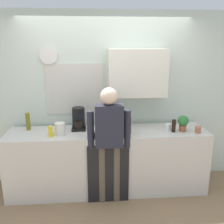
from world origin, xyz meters
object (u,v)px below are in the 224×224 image
at_px(coffee_maker, 79,119).
at_px(person_at_sink, 109,137).
at_px(cup_terracotta_mug, 198,130).
at_px(cup_white_mug, 168,127).
at_px(cup_yellow_cup, 118,129).
at_px(bottle_dark_sauce, 174,126).
at_px(bottle_amber_beer, 129,125).
at_px(bottle_olive_oil, 28,121).
at_px(dish_soap, 50,131).
at_px(mixing_bowl, 98,133).
at_px(storage_canister, 60,129).
at_px(potted_plant, 183,122).

bearing_deg(coffee_maker, person_at_sink, -46.41).
height_order(cup_terracotta_mug, cup_white_mug, cup_white_mug).
bearing_deg(cup_yellow_cup, coffee_maker, 160.79).
distance_m(bottle_dark_sauce, bottle_amber_beer, 0.64).
distance_m(coffee_maker, bottle_amber_beer, 0.75).
bearing_deg(coffee_maker, cup_yellow_cup, -19.21).
distance_m(coffee_maker, bottle_dark_sauce, 1.36).
height_order(bottle_olive_oil, dish_soap, bottle_olive_oil).
relative_size(bottle_olive_oil, cup_yellow_cup, 2.94).
relative_size(bottle_dark_sauce, cup_terracotta_mug, 1.96).
height_order(mixing_bowl, storage_canister, storage_canister).
xyz_separation_m(cup_terracotta_mug, dish_soap, (-2.03, 0.02, 0.03)).
bearing_deg(bottle_dark_sauce, mixing_bowl, -176.77).
xyz_separation_m(bottle_olive_oil, dish_soap, (0.36, -0.32, -0.05)).
bearing_deg(potted_plant, bottle_dark_sauce, -172.54).
xyz_separation_m(cup_terracotta_mug, potted_plant, (-0.19, 0.08, 0.09)).
height_order(cup_terracotta_mug, mixing_bowl, cup_terracotta_mug).
bearing_deg(bottle_amber_beer, bottle_dark_sauce, -0.15).
bearing_deg(bottle_olive_oil, mixing_bowl, -18.57).
distance_m(bottle_olive_oil, dish_soap, 0.48).
bearing_deg(bottle_amber_beer, person_at_sink, -146.93).
bearing_deg(potted_plant, bottle_olive_oil, 173.42).
height_order(coffee_maker, bottle_dark_sauce, coffee_maker).
relative_size(mixing_bowl, potted_plant, 0.96).
bearing_deg(person_at_sink, bottle_olive_oil, 154.78).
height_order(bottle_dark_sauce, person_at_sink, person_at_sink).
distance_m(coffee_maker, person_at_sink, 0.61).
xyz_separation_m(bottle_dark_sauce, potted_plant, (0.14, 0.02, 0.04)).
relative_size(bottle_dark_sauce, mixing_bowl, 0.82).
xyz_separation_m(cup_yellow_cup, dish_soap, (-0.92, -0.09, 0.04)).
bearing_deg(potted_plant, cup_yellow_cup, 178.10).
xyz_separation_m(bottle_dark_sauce, storage_canister, (-1.58, 0.02, -0.01)).
relative_size(cup_white_mug, dish_soap, 0.53).
bearing_deg(coffee_maker, bottle_amber_beer, -18.91).
bearing_deg(mixing_bowl, cup_white_mug, 7.67).
bearing_deg(person_at_sink, coffee_maker, 130.46).
bearing_deg(bottle_dark_sauce, bottle_olive_oil, 172.49).
bearing_deg(cup_terracotta_mug, bottle_olive_oil, 171.97).
height_order(bottle_olive_oil, cup_terracotta_mug, bottle_olive_oil).
relative_size(mixing_bowl, person_at_sink, 0.14).
bearing_deg(coffee_maker, bottle_olive_oil, 177.69).
distance_m(dish_soap, storage_canister, 0.14).
bearing_deg(dish_soap, potted_plant, 1.94).
xyz_separation_m(bottle_amber_beer, potted_plant, (0.77, 0.02, 0.02)).
distance_m(bottle_olive_oil, cup_terracotta_mug, 2.42).
distance_m(cup_white_mug, storage_canister, 1.53).
bearing_deg(bottle_olive_oil, cup_yellow_cup, -9.88).
distance_m(cup_white_mug, cup_yellow_cup, 0.72).
bearing_deg(cup_terracotta_mug, cup_white_mug, 160.00).
distance_m(bottle_olive_oil, storage_canister, 0.54).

